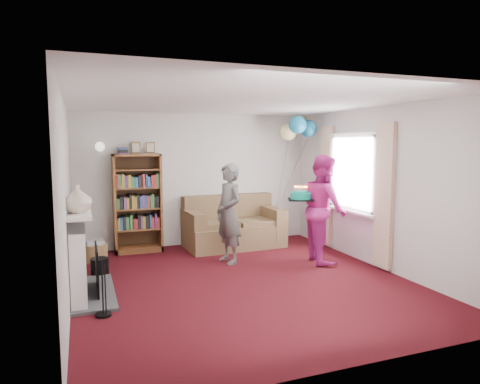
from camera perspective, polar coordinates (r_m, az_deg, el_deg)
name	(u,v)px	position (r m, az deg, el deg)	size (l,w,h in m)	color
ground	(243,282)	(6.14, 0.37, -11.87)	(5.00, 5.00, 0.00)	#33070D
wall_back	(196,179)	(8.25, -5.84, 1.67)	(4.50, 0.02, 2.50)	silver
wall_left	(66,201)	(5.49, -22.23, -1.14)	(0.02, 5.00, 2.50)	silver
wall_right	(378,188)	(7.00, 17.95, 0.55)	(0.02, 5.00, 2.50)	silver
ceiling	(243,101)	(5.86, 0.39, 12.08)	(4.50, 5.00, 0.01)	white
fireplace	(83,256)	(5.82, -20.16, -8.07)	(0.55, 1.80, 1.12)	#3F3F42
window_bay	(352,187)	(7.45, 14.74, 0.62)	(0.14, 2.02, 2.20)	white
wall_sconce	(100,147)	(7.82, -18.18, 5.76)	(0.16, 0.23, 0.16)	gold
bookcase	(137,204)	(7.88, -13.55, -1.51)	(0.83, 0.42, 1.96)	#472B14
sofa	(233,227)	(8.13, -1.00, -4.75)	(1.79, 0.95, 0.95)	brown
wicker_basket	(96,252)	(7.50, -18.70, -7.58)	(0.39, 0.39, 0.35)	olive
person_striped	(229,214)	(6.92, -1.50, -2.88)	(0.59, 0.39, 1.62)	black
person_magenta	(324,208)	(7.12, 11.09, -2.15)	(0.86, 0.67, 1.76)	#BF2682
birthday_cake	(301,196)	(6.93, 8.10, -0.51)	(0.39, 0.39, 0.22)	black
balloons	(298,128)	(8.19, 7.74, 8.40)	(0.82, 0.71, 1.76)	#3F3F3F
mantel_vase	(78,199)	(5.34, -20.79, -0.86)	(0.31, 0.31, 0.33)	beige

